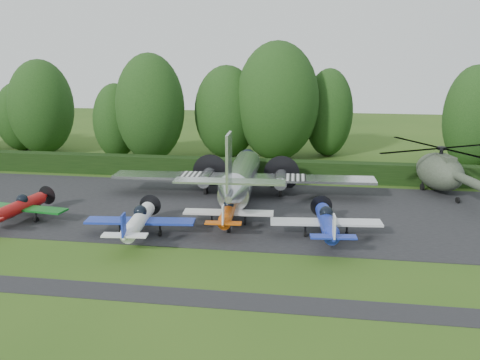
% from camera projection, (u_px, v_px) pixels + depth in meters
% --- Properties ---
extents(ground, '(160.00, 160.00, 0.00)m').
position_uv_depth(ground, '(171.00, 253.00, 34.72)').
color(ground, '#2A4C15').
rests_on(ground, ground).
extents(apron, '(70.00, 18.00, 0.01)m').
position_uv_depth(apron, '(205.00, 209.00, 44.30)').
color(apron, black).
rests_on(apron, ground).
extents(taxiway_verge, '(70.00, 2.00, 0.00)m').
position_uv_depth(taxiway_verge, '(140.00, 294.00, 28.96)').
color(taxiway_verge, black).
rests_on(taxiway_verge, ground).
extents(hedgerow, '(90.00, 1.60, 2.00)m').
position_uv_depth(hedgerow, '(228.00, 178.00, 54.85)').
color(hedgerow, black).
rests_on(hedgerow, ground).
extents(transport_plane, '(23.38, 17.93, 7.49)m').
position_uv_depth(transport_plane, '(241.00, 177.00, 46.31)').
color(transport_plane, silver).
rests_on(transport_plane, ground).
extents(light_plane_red, '(7.31, 7.69, 2.81)m').
position_uv_depth(light_plane_red, '(18.00, 207.00, 40.64)').
color(light_plane_red, '#A5100F').
rests_on(light_plane_red, ground).
extents(light_plane_white, '(7.73, 8.13, 2.97)m').
position_uv_depth(light_plane_white, '(139.00, 221.00, 37.30)').
color(light_plane_white, white).
rests_on(light_plane_white, ground).
extents(light_plane_orange, '(6.76, 7.11, 2.60)m').
position_uv_depth(light_plane_orange, '(228.00, 212.00, 39.77)').
color(light_plane_orange, '#C44E0B').
rests_on(light_plane_orange, ground).
extents(light_plane_blue, '(7.78, 8.18, 2.99)m').
position_uv_depth(light_plane_blue, '(327.00, 222.00, 37.01)').
color(light_plane_blue, '#1A2DA0').
rests_on(light_plane_blue, ground).
extents(helicopter, '(13.32, 15.59, 4.29)m').
position_uv_depth(helicopter, '(440.00, 168.00, 48.55)').
color(helicopter, '#353D2F').
rests_on(helicopter, ground).
extents(tree_0, '(5.42, 5.42, 8.95)m').
position_uv_depth(tree_0, '(116.00, 121.00, 63.80)').
color(tree_0, black).
rests_on(tree_0, ground).
extents(tree_1, '(7.88, 7.88, 11.67)m').
position_uv_depth(tree_1, '(41.00, 107.00, 65.89)').
color(tree_1, black).
rests_on(tree_1, ground).
extents(tree_2, '(9.66, 9.66, 13.83)m').
position_uv_depth(tree_2, '(277.00, 102.00, 61.94)').
color(tree_2, black).
rests_on(tree_2, ground).
extents(tree_3, '(6.21, 6.21, 8.82)m').
position_uv_depth(tree_3, '(20.00, 116.00, 68.59)').
color(tree_3, black).
rests_on(tree_3, ground).
extents(tree_5, '(5.85, 5.85, 10.65)m').
position_uv_depth(tree_5, '(329.00, 113.00, 64.73)').
color(tree_5, black).
rests_on(tree_5, ground).
extents(tree_6, '(6.44, 6.44, 11.28)m').
position_uv_depth(tree_6, '(474.00, 118.00, 57.60)').
color(tree_6, black).
rests_on(tree_6, ground).
extents(tree_7, '(7.68, 7.68, 11.05)m').
position_uv_depth(tree_7, '(227.00, 112.00, 63.67)').
color(tree_7, black).
rests_on(tree_7, ground).
extents(tree_9, '(7.97, 7.97, 12.48)m').
position_uv_depth(tree_9, '(150.00, 108.00, 61.71)').
color(tree_9, black).
rests_on(tree_9, ground).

